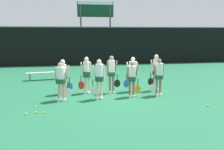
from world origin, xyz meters
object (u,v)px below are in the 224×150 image
Objects in this scene: scoreboard at (96,16)px; player_8 at (156,69)px; tennis_ball_2 at (44,113)px; player_1 at (99,76)px; player_2 at (132,76)px; bench_courtside at (45,73)px; player_4 at (63,74)px; tennis_ball_0 at (95,92)px; tennis_ball_6 at (208,105)px; player_0 at (61,78)px; tennis_ball_8 at (162,85)px; player_7 at (133,71)px; player_6 at (112,71)px; tennis_ball_4 at (26,114)px; tennis_ball_5 at (35,106)px; tennis_ball_3 at (36,112)px; player_3 at (159,74)px; tennis_ball_1 at (166,93)px; tennis_ball_9 at (107,94)px; tennis_ball_7 at (56,88)px; player_5 at (87,72)px.

scoreboard is 3.09× the size of player_8.
tennis_ball_2 is at bearing -154.96° from player_8.
player_2 is (1.47, 0.12, -0.08)m from player_1.
player_4 is (1.33, -3.43, 0.57)m from bench_courtside.
tennis_ball_0 reaches higher than tennis_ball_6.
player_0 is at bearing 164.13° from tennis_ball_6.
tennis_ball_2 is at bearing -97.71° from player_0.
player_7 is at bearing -153.67° from tennis_ball_8.
player_6 is 3.79m from tennis_ball_2.
tennis_ball_4 is 1.03× the size of tennis_ball_6.
player_6 is at bearing 26.28° from tennis_ball_5.
tennis_ball_3 is at bearing -148.49° from player_6.
tennis_ball_5 is (-5.30, -0.85, -0.97)m from player_3.
player_2 reaches higher than tennis_ball_6.
tennis_ball_0 is at bearing 47.10° from tennis_ball_3.
player_1 reaches higher than tennis_ball_8.
tennis_ball_2 is 0.94× the size of tennis_ball_4.
tennis_ball_4 is at bearing -150.25° from player_6.
tennis_ball_1 is 0.98× the size of tennis_ball_4.
player_4 is at bearing 59.81° from tennis_ball_5.
player_7 reaches higher than player_4.
tennis_ball_9 is at bearing 63.35° from player_1.
player_3 is 2.18m from player_6.
player_4 is 23.82× the size of tennis_ball_1.
tennis_ball_7 is at bearing 173.41° from player_7.
player_2 is at bearing 13.34° from player_0.
player_1 is 1.15m from player_5.
player_7 reaches higher than tennis_ball_4.
player_1 is 26.75× the size of tennis_ball_2.
tennis_ball_1 is 5.53m from tennis_ball_7.
scoreboard is at bearing 53.91° from bench_courtside.
player_7 reaches higher than tennis_ball_7.
player_1 reaches higher than tennis_ball_9.
player_3 reaches higher than tennis_ball_9.
tennis_ball_1 is at bearing -4.47° from tennis_ball_9.
tennis_ball_8 is (-0.53, 3.54, -0.00)m from tennis_ball_6.
player_1 is at bearing 172.87° from player_3.
tennis_ball_7 is (0.70, 3.54, -0.00)m from tennis_ball_4.
player_4 is (0.03, 0.98, -0.01)m from player_0.
tennis_ball_5 is at bearing -163.51° from player_8.
tennis_ball_3 is at bearing -117.64° from player_5.
player_0 reaches higher than tennis_ball_7.
player_6 is 27.58× the size of tennis_ball_7.
player_8 is 3.07m from tennis_ball_6.
player_8 is (4.47, 0.00, 0.09)m from player_4.
player_3 is 0.95× the size of player_6.
player_6 reaches higher than tennis_ball_1.
player_2 is 2.00m from tennis_ball_1.
tennis_ball_1 is 1.05× the size of tennis_ball_7.
player_4 is 1.08m from player_5.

